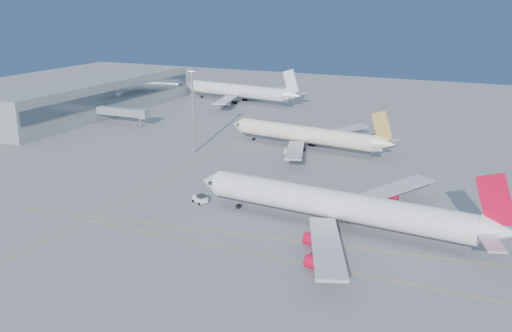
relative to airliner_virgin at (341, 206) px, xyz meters
name	(u,v)px	position (x,y,z in m)	size (l,w,h in m)	color
ground	(269,226)	(-15.00, -4.94, -5.41)	(500.00, 500.00, 0.00)	slate
terminal	(101,97)	(-129.94, 80.06, 2.10)	(18.40, 110.00, 15.00)	gray
jet_bridge	(125,112)	(-108.11, 67.06, -0.24)	(23.60, 3.60, 6.90)	gray
taxiway_lines	(224,207)	(-29.72, 1.40, -5.40)	(118.86, 140.00, 0.02)	#D5A10B
airliner_virgin	(341,206)	(0.00, 0.00, 0.00)	(72.79, 65.15, 17.95)	white
airliner_etihad	(308,135)	(-29.60, 62.18, -0.59)	(60.69, 55.60, 15.85)	silver
airliner_third	(240,91)	(-88.34, 131.02, 0.05)	(67.08, 61.21, 18.03)	white
pushback_tug	(200,199)	(-36.53, 1.80, -4.34)	(4.58, 3.85, 2.30)	white
light_mast	(193,104)	(-61.69, 41.78, 10.78)	(2.37, 2.37, 27.43)	gray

